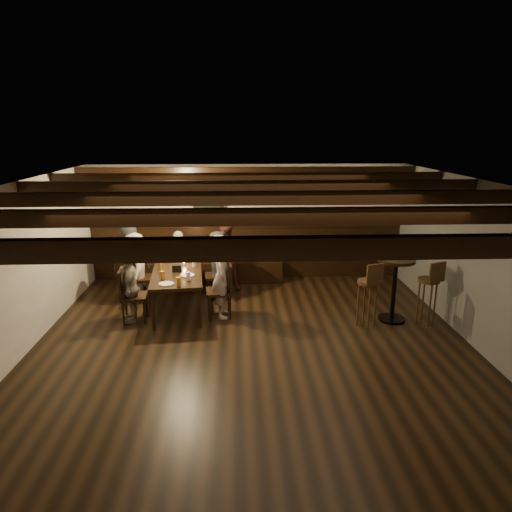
{
  "coord_description": "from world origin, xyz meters",
  "views": [
    {
      "loc": [
        -0.23,
        -5.9,
        3.1
      ],
      "look_at": [
        0.08,
        1.3,
        1.08
      ],
      "focal_mm": 32.0,
      "sensor_mm": 36.0,
      "label": 1
    }
  ],
  "objects_px": {
    "dining_table": "(177,274)",
    "chair_left_far": "(134,305)",
    "bar_stool_left": "(367,302)",
    "person_bench_left": "(131,259)",
    "bar_stool_right": "(427,300)",
    "chair_left_near": "(139,286)",
    "chair_right_near": "(217,284)",
    "chair_right_far": "(220,300)",
    "person_left_near": "(136,268)",
    "person_bench_right": "(225,257)",
    "high_top_table": "(395,280)",
    "person_bench_centre": "(179,260)",
    "person_right_far": "(222,276)",
    "person_left_far": "(130,287)",
    "person_right_near": "(219,265)"
  },
  "relations": [
    {
      "from": "dining_table",
      "to": "high_top_table",
      "type": "relative_size",
      "value": 1.81
    },
    {
      "from": "bar_stool_right",
      "to": "high_top_table",
      "type": "bearing_deg",
      "value": 142.46
    },
    {
      "from": "person_right_far",
      "to": "chair_right_far",
      "type": "bearing_deg",
      "value": 90.0
    },
    {
      "from": "high_top_table",
      "to": "chair_left_far",
      "type": "bearing_deg",
      "value": 177.85
    },
    {
      "from": "person_bench_left",
      "to": "bar_stool_left",
      "type": "xyz_separation_m",
      "value": [
        4.11,
        -1.7,
        -0.29
      ]
    },
    {
      "from": "person_bench_right",
      "to": "person_left_far",
      "type": "xyz_separation_m",
      "value": [
        -1.52,
        -1.5,
        -0.08
      ]
    },
    {
      "from": "chair_right_far",
      "to": "high_top_table",
      "type": "xyz_separation_m",
      "value": [
        2.87,
        -0.3,
        0.42
      ]
    },
    {
      "from": "chair_left_far",
      "to": "person_right_far",
      "type": "xyz_separation_m",
      "value": [
        1.46,
        0.14,
        0.44
      ]
    },
    {
      "from": "person_bench_right",
      "to": "high_top_table",
      "type": "distance_m",
      "value": 3.27
    },
    {
      "from": "chair_left_far",
      "to": "person_right_near",
      "type": "bearing_deg",
      "value": 121.49
    },
    {
      "from": "person_right_far",
      "to": "chair_right_near",
      "type": "bearing_deg",
      "value": 1.98
    },
    {
      "from": "chair_right_far",
      "to": "person_bench_right",
      "type": "xyz_separation_m",
      "value": [
        0.05,
        1.36,
        0.39
      ]
    },
    {
      "from": "person_left_near",
      "to": "bar_stool_right",
      "type": "bearing_deg",
      "value": 70.85
    },
    {
      "from": "person_bench_left",
      "to": "chair_right_far",
      "type": "bearing_deg",
      "value": 140.19
    },
    {
      "from": "chair_right_near",
      "to": "person_bench_left",
      "type": "xyz_separation_m",
      "value": [
        -1.65,
        0.3,
        0.42
      ]
    },
    {
      "from": "dining_table",
      "to": "person_bench_left",
      "type": "xyz_separation_m",
      "value": [
        -0.98,
        0.81,
        0.05
      ]
    },
    {
      "from": "person_right_near",
      "to": "person_right_far",
      "type": "bearing_deg",
      "value": 180.0
    },
    {
      "from": "chair_left_near",
      "to": "bar_stool_right",
      "type": "distance_m",
      "value": 5.04
    },
    {
      "from": "chair_right_far",
      "to": "bar_stool_right",
      "type": "relative_size",
      "value": 0.86
    },
    {
      "from": "dining_table",
      "to": "bar_stool_right",
      "type": "bearing_deg",
      "value": -16.72
    },
    {
      "from": "person_bench_right",
      "to": "person_left_far",
      "type": "relative_size",
      "value": 1.14
    },
    {
      "from": "person_right_near",
      "to": "bar_stool_right",
      "type": "xyz_separation_m",
      "value": [
        3.43,
        -1.35,
        -0.24
      ]
    },
    {
      "from": "chair_left_far",
      "to": "high_top_table",
      "type": "relative_size",
      "value": 0.84
    },
    {
      "from": "chair_right_near",
      "to": "person_bench_centre",
      "type": "bearing_deg",
      "value": 50.15
    },
    {
      "from": "person_bench_left",
      "to": "person_right_far",
      "type": "height_order",
      "value": "person_right_far"
    },
    {
      "from": "chair_left_far",
      "to": "person_bench_centre",
      "type": "distance_m",
      "value": 1.69
    },
    {
      "from": "dining_table",
      "to": "chair_left_far",
      "type": "height_order",
      "value": "chair_left_far"
    },
    {
      "from": "chair_left_far",
      "to": "person_right_near",
      "type": "distance_m",
      "value": 1.76
    },
    {
      "from": "person_left_far",
      "to": "person_left_near",
      "type": "bearing_deg",
      "value": 180.0
    },
    {
      "from": "person_bench_left",
      "to": "person_left_far",
      "type": "height_order",
      "value": "person_bench_left"
    },
    {
      "from": "person_bench_right",
      "to": "chair_left_near",
      "type": "bearing_deg",
      "value": 15.53
    },
    {
      "from": "chair_left_near",
      "to": "person_left_near",
      "type": "relative_size",
      "value": 0.72
    },
    {
      "from": "person_bench_left",
      "to": "person_bench_centre",
      "type": "bearing_deg",
      "value": -170.54
    },
    {
      "from": "person_bench_right",
      "to": "person_left_near",
      "type": "distance_m",
      "value": 1.71
    },
    {
      "from": "person_bench_right",
      "to": "person_bench_left",
      "type": "bearing_deg",
      "value": -0.0
    },
    {
      "from": "chair_right_far",
      "to": "bar_stool_left",
      "type": "distance_m",
      "value": 2.43
    },
    {
      "from": "person_left_near",
      "to": "person_left_far",
      "type": "xyz_separation_m",
      "value": [
        0.08,
        -0.9,
        -0.06
      ]
    },
    {
      "from": "person_left_near",
      "to": "person_right_far",
      "type": "height_order",
      "value": "person_right_far"
    },
    {
      "from": "chair_left_far",
      "to": "chair_right_near",
      "type": "bearing_deg",
      "value": 122.04
    },
    {
      "from": "person_bench_left",
      "to": "bar_stool_right",
      "type": "distance_m",
      "value": 5.38
    },
    {
      "from": "person_right_far",
      "to": "bar_stool_left",
      "type": "relative_size",
      "value": 1.31
    },
    {
      "from": "person_bench_left",
      "to": "person_right_near",
      "type": "xyz_separation_m",
      "value": [
        1.68,
        -0.29,
        -0.05
      ]
    },
    {
      "from": "person_bench_left",
      "to": "high_top_table",
      "type": "distance_m",
      "value": 4.84
    },
    {
      "from": "person_bench_left",
      "to": "person_left_far",
      "type": "xyz_separation_m",
      "value": [
        0.27,
        -1.33,
        -0.11
      ]
    },
    {
      "from": "high_top_table",
      "to": "person_right_near",
      "type": "bearing_deg",
      "value": 157.78
    },
    {
      "from": "person_right_near",
      "to": "bar_stool_right",
      "type": "distance_m",
      "value": 3.69
    },
    {
      "from": "bar_stool_left",
      "to": "person_bench_centre",
      "type": "bearing_deg",
      "value": 130.19
    },
    {
      "from": "bar_stool_left",
      "to": "person_bench_left",
      "type": "bearing_deg",
      "value": 138.63
    },
    {
      "from": "chair_left_near",
      "to": "chair_right_near",
      "type": "distance_m",
      "value": 1.44
    },
    {
      "from": "high_top_table",
      "to": "chair_right_near",
      "type": "bearing_deg",
      "value": 158.04
    }
  ]
}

